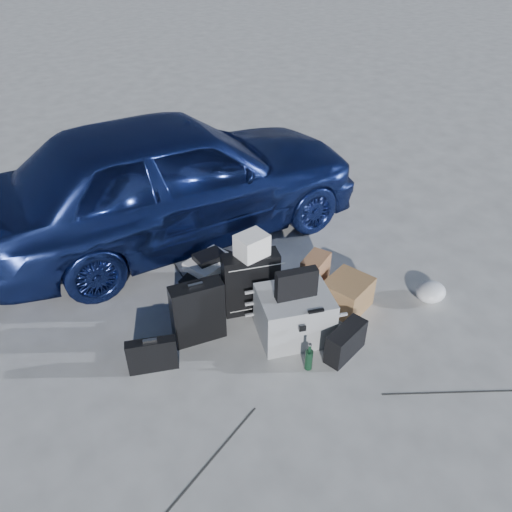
{
  "coord_description": "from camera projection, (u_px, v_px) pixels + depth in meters",
  "views": [
    {
      "loc": [
        -2.17,
        -2.25,
        3.25
      ],
      "look_at": [
        0.16,
        0.85,
        0.52
      ],
      "focal_mm": 35.0,
      "sensor_mm": 36.0,
      "label": 1
    }
  ],
  "objects": [
    {
      "name": "cardboard_box",
      "position": [
        347.0,
        294.0,
        4.84
      ],
      "size": [
        0.5,
        0.46,
        0.32
      ],
      "primitive_type": "cube",
      "rotation": [
        0.0,
        0.0,
        0.24
      ],
      "color": "#996A42",
      "rests_on": "ground"
    },
    {
      "name": "kraft_bag",
      "position": [
        315.0,
        275.0,
        5.01
      ],
      "size": [
        0.37,
        0.3,
        0.43
      ],
      "primitive_type": "cube",
      "rotation": [
        0.0,
        0.0,
        0.38
      ],
      "color": "#A56E47",
      "rests_on": "ground"
    },
    {
      "name": "green_bottle",
      "position": [
        309.0,
        357.0,
        4.2
      ],
      "size": [
        0.09,
        0.09,
        0.27
      ],
      "primitive_type": "cylinder",
      "rotation": [
        0.0,
        0.0,
        -0.33
      ],
      "color": "black",
      "rests_on": "ground"
    },
    {
      "name": "ground",
      "position": [
        299.0,
        354.0,
        4.41
      ],
      "size": [
        60.0,
        60.0,
        0.0
      ],
      "primitive_type": "plane",
      "color": "#BBBAB6",
      "rests_on": "ground"
    },
    {
      "name": "plastic_bag",
      "position": [
        431.0,
        292.0,
        4.98
      ],
      "size": [
        0.35,
        0.31,
        0.18
      ],
      "primitive_type": "ellipsoid",
      "rotation": [
        0.0,
        0.0,
        0.1
      ],
      "color": "white",
      "rests_on": "ground"
    },
    {
      "name": "suitcase_right",
      "position": [
        251.0,
        283.0,
        4.73
      ],
      "size": [
        0.56,
        0.38,
        0.64
      ],
      "primitive_type": "cube",
      "rotation": [
        0.0,
        0.0,
        -0.38
      ],
      "color": "black",
      "rests_on": "ground"
    },
    {
      "name": "laptop_bag",
      "position": [
        296.0,
        284.0,
        4.27
      ],
      "size": [
        0.38,
        0.21,
        0.28
      ],
      "primitive_type": "cube",
      "rotation": [
        0.0,
        0.0,
        -0.35
      ],
      "color": "black",
      "rests_on": "pelican_case"
    },
    {
      "name": "flat_box_white",
      "position": [
        210.0,
        263.0,
        4.91
      ],
      "size": [
        0.49,
        0.41,
        0.08
      ],
      "primitive_type": "cube",
      "rotation": [
        0.0,
        0.0,
        0.2
      ],
      "color": "white",
      "rests_on": "duffel_bag"
    },
    {
      "name": "messenger_bag",
      "position": [
        346.0,
        342.0,
        4.33
      ],
      "size": [
        0.45,
        0.24,
        0.3
      ],
      "primitive_type": "cube",
      "rotation": [
        0.0,
        0.0,
        0.19
      ],
      "color": "black",
      "rests_on": "ground"
    },
    {
      "name": "white_carton",
      "position": [
        252.0,
        245.0,
        4.49
      ],
      "size": [
        0.28,
        0.23,
        0.22
      ],
      "primitive_type": "cube",
      "rotation": [
        0.0,
        0.0,
        0.04
      ],
      "color": "white",
      "rests_on": "suitcase_right"
    },
    {
      "name": "pelican_case",
      "position": [
        294.0,
        315.0,
        4.49
      ],
      "size": [
        0.78,
        0.72,
        0.46
      ],
      "primitive_type": "cube",
      "rotation": [
        0.0,
        0.0,
        -0.39
      ],
      "color": "#A8AAAD",
      "rests_on": "ground"
    },
    {
      "name": "flat_box_black",
      "position": [
        209.0,
        257.0,
        4.87
      ],
      "size": [
        0.29,
        0.21,
        0.06
      ],
      "primitive_type": "cube",
      "rotation": [
        0.0,
        0.0,
        -0.03
      ],
      "color": "black",
      "rests_on": "flat_box_white"
    },
    {
      "name": "duffel_bag",
      "position": [
        210.0,
        280.0,
        5.02
      ],
      "size": [
        0.72,
        0.55,
        0.33
      ],
      "primitive_type": "cube",
      "rotation": [
        0.0,
        0.0,
        0.46
      ],
      "color": "black",
      "rests_on": "ground"
    },
    {
      "name": "suitcase_left",
      "position": [
        198.0,
        312.0,
        4.41
      ],
      "size": [
        0.49,
        0.28,
        0.61
      ],
      "primitive_type": "cube",
      "rotation": [
        0.0,
        0.0,
        -0.25
      ],
      "color": "black",
      "rests_on": "ground"
    },
    {
      "name": "car",
      "position": [
        174.0,
        177.0,
        5.63
      ],
      "size": [
        4.52,
        2.28,
        1.48
      ],
      "primitive_type": "imported",
      "rotation": [
        0.0,
        0.0,
        1.44
      ],
      "color": "navy",
      "rests_on": "ground"
    },
    {
      "name": "briefcase",
      "position": [
        152.0,
        355.0,
        4.18
      ],
      "size": [
        0.42,
        0.26,
        0.32
      ],
      "primitive_type": "cube",
      "rotation": [
        0.0,
        0.0,
        -0.43
      ],
      "color": "black",
      "rests_on": "ground"
    }
  ]
}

